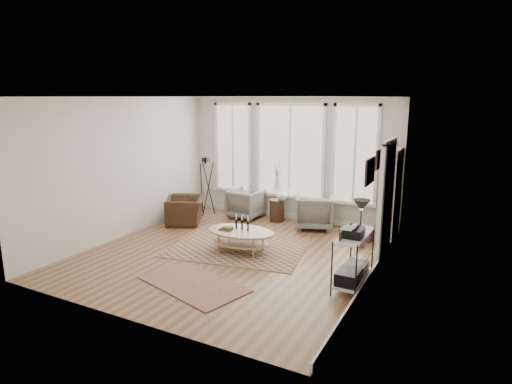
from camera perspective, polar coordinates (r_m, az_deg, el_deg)
The scene contains 17 objects.
room at distance 7.80m, azimuth -3.12°, elevation 1.66°, with size 5.50×5.54×2.90m.
bay_window at distance 10.15m, azimuth 4.54°, elevation 5.21°, with size 4.14×0.12×2.24m.
door at distance 8.03m, azimuth 17.07°, elevation -0.78°, with size 0.09×1.06×2.22m.
bookcase at distance 9.12m, azimuth 17.45°, elevation -0.33°, with size 0.31×0.85×2.06m.
low_shelf at distance 6.88m, azimuth 12.89°, elevation -8.06°, with size 0.38×1.08×1.30m.
wall_art at distance 6.51m, azimuth 15.21°, elevation 3.11°, with size 0.04×0.88×0.44m.
rug_main at distance 8.49m, azimuth -2.39°, elevation -7.37°, with size 2.58×1.93×0.01m, color brown.
rug_runner at distance 6.97m, azimuth -8.26°, elevation -12.00°, with size 1.72×0.95×0.01m, color brown.
coffee_table at distance 8.18m, azimuth -2.10°, elevation -5.76°, with size 1.35×0.89×0.61m.
armchair_left at distance 10.46m, azimuth -1.35°, elevation -1.55°, with size 0.75×0.77×0.70m, color slate.
armchair_right at distance 9.71m, azimuth 7.77°, elevation -2.61°, with size 0.81×0.83×0.76m, color slate.
side_table at distance 10.08m, azimuth 2.85°, elevation 0.00°, with size 0.35×0.35×1.48m.
vase at distance 10.06m, azimuth 3.49°, elevation -0.35°, with size 0.25×0.25×0.26m, color silver.
accent_chair at distance 10.15m, azimuth -9.32°, elevation -2.42°, with size 0.83×0.94×0.61m, color #372216.
tripod_camera at distance 10.77m, azimuth -6.67°, elevation 0.48°, with size 0.51×0.51×1.44m.
book_stack_near at distance 9.13m, azimuth 14.36°, elevation -5.71°, with size 0.24×0.31×0.20m, color maroon.
book_stack_far at distance 8.77m, azimuth 13.74°, elevation -6.64°, with size 0.17×0.21×0.14m, color maroon.
Camera 1 is at (3.93, -6.56, 2.89)m, focal length 30.00 mm.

